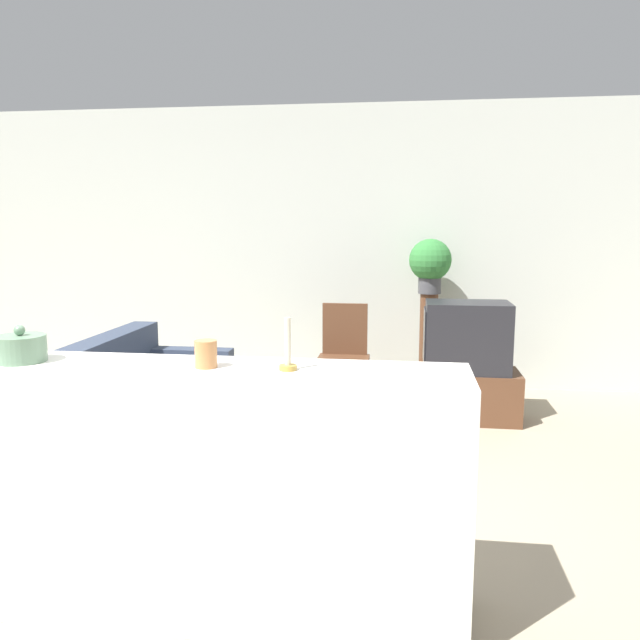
{
  "coord_description": "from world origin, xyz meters",
  "views": [
    {
      "loc": [
        0.89,
        -2.66,
        1.59
      ],
      "look_at": [
        0.26,
        2.02,
        0.85
      ],
      "focal_mm": 35.0,
      "sensor_mm": 36.0,
      "label": 1
    }
  ],
  "objects_px": {
    "couch": "(134,414)",
    "potted_plant": "(430,262)",
    "wooden_chair": "(343,351)",
    "decorative_bowl": "(21,348)",
    "television": "(466,337)"
  },
  "relations": [
    {
      "from": "wooden_chair",
      "to": "decorative_bowl",
      "type": "relative_size",
      "value": 4.44
    },
    {
      "from": "potted_plant",
      "to": "decorative_bowl",
      "type": "xyz_separation_m",
      "value": [
        -1.78,
        -3.44,
        -0.15
      ]
    },
    {
      "from": "couch",
      "to": "television",
      "type": "height_order",
      "value": "television"
    },
    {
      "from": "television",
      "to": "wooden_chair",
      "type": "height_order",
      "value": "television"
    },
    {
      "from": "couch",
      "to": "television",
      "type": "bearing_deg",
      "value": 25.66
    },
    {
      "from": "couch",
      "to": "potted_plant",
      "type": "distance_m",
      "value": 2.91
    },
    {
      "from": "couch",
      "to": "wooden_chair",
      "type": "xyz_separation_m",
      "value": [
        1.31,
        1.36,
        0.2
      ]
    },
    {
      "from": "decorative_bowl",
      "to": "couch",
      "type": "bearing_deg",
      "value": 99.52
    },
    {
      "from": "couch",
      "to": "decorative_bowl",
      "type": "bearing_deg",
      "value": -80.48
    },
    {
      "from": "couch",
      "to": "decorative_bowl",
      "type": "xyz_separation_m",
      "value": [
        0.27,
        -1.6,
        0.79
      ]
    },
    {
      "from": "potted_plant",
      "to": "wooden_chair",
      "type": "bearing_deg",
      "value": -147.09
    },
    {
      "from": "potted_plant",
      "to": "decorative_bowl",
      "type": "relative_size",
      "value": 2.49
    },
    {
      "from": "potted_plant",
      "to": "television",
      "type": "bearing_deg",
      "value": -69.31
    },
    {
      "from": "wooden_chair",
      "to": "decorative_bowl",
      "type": "bearing_deg",
      "value": -109.32
    },
    {
      "from": "television",
      "to": "decorative_bowl",
      "type": "bearing_deg",
      "value": -127.06
    }
  ]
}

